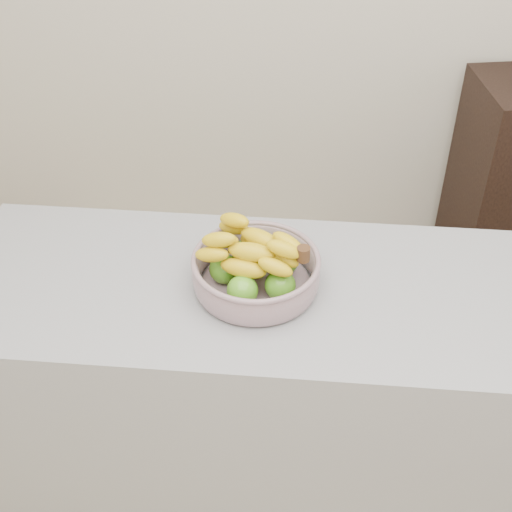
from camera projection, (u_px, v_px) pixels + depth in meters
The scene contains 3 objects.
room_shell at pixel (396, 88), 0.87m from camera, with size 4.05×4.05×2.73m.
counter at pixel (331, 406), 2.08m from camera, with size 2.00×0.60×0.90m, color gray.
fruit_bowl at pixel (256, 269), 1.78m from camera, with size 0.32×0.32×0.17m.
Camera 1 is at (-0.10, -0.82, 2.10)m, focal length 50.00 mm.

